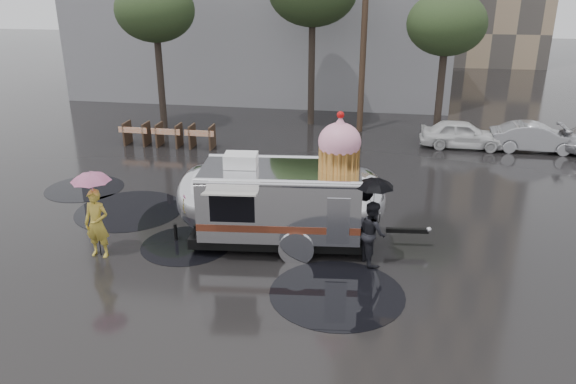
% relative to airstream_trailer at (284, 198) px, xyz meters
% --- Properties ---
extents(ground, '(120.00, 120.00, 0.00)m').
position_rel_airstream_trailer_xyz_m(ground, '(-1.11, -1.50, -1.36)').
color(ground, black).
rests_on(ground, ground).
extents(puddles, '(12.37, 8.36, 0.01)m').
position_rel_airstream_trailer_xyz_m(puddles, '(-3.28, 0.27, -1.35)').
color(puddles, black).
rests_on(puddles, ground).
extents(utility_pole, '(1.60, 0.28, 9.00)m').
position_rel_airstream_trailer_xyz_m(utility_pole, '(1.39, 12.50, 3.26)').
color(utility_pole, '#473323').
rests_on(utility_pole, ground).
extents(tree_left, '(3.64, 3.64, 6.95)m').
position_rel_airstream_trailer_xyz_m(tree_left, '(-8.11, 11.50, 4.13)').
color(tree_left, '#382D26').
rests_on(tree_left, ground).
extents(tree_right, '(3.36, 3.36, 6.42)m').
position_rel_airstream_trailer_xyz_m(tree_right, '(4.89, 11.50, 3.70)').
color(tree_right, '#382D26').
rests_on(tree_right, ground).
extents(barricade_row, '(4.30, 0.80, 1.00)m').
position_rel_airstream_trailer_xyz_m(barricade_row, '(-6.66, 8.47, -0.83)').
color(barricade_row, '#473323').
rests_on(barricade_row, ground).
extents(airstream_trailer, '(7.15, 3.20, 3.86)m').
position_rel_airstream_trailer_xyz_m(airstream_trailer, '(0.00, 0.00, 0.00)').
color(airstream_trailer, silver).
rests_on(airstream_trailer, ground).
extents(person_left, '(0.70, 0.48, 1.87)m').
position_rel_airstream_trailer_xyz_m(person_left, '(-4.71, -1.59, -0.42)').
color(person_left, gold).
rests_on(person_left, ground).
extents(umbrella_pink, '(1.24, 1.24, 2.40)m').
position_rel_airstream_trailer_xyz_m(umbrella_pink, '(-4.71, -1.59, 0.62)').
color(umbrella_pink, '#FF99CC').
rests_on(umbrella_pink, ground).
extents(person_right, '(0.76, 0.93, 1.71)m').
position_rel_airstream_trailer_xyz_m(person_right, '(2.43, -0.71, -0.50)').
color(person_right, black).
rests_on(person_right, ground).
extents(umbrella_black, '(1.19, 1.19, 2.36)m').
position_rel_airstream_trailer_xyz_m(umbrella_black, '(2.43, -0.71, 0.60)').
color(umbrella_black, black).
rests_on(umbrella_black, ground).
extents(tripod, '(0.57, 0.59, 1.44)m').
position_rel_airstream_trailer_xyz_m(tripod, '(2.00, -0.33, -0.51)').
color(tripod, black).
rests_on(tripod, ground).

